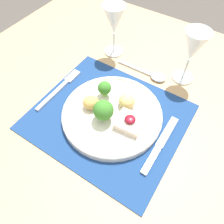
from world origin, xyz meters
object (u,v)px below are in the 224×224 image
(fork, at_px, (62,86))
(wine_glass_near, at_px, (193,48))
(dinner_plate, at_px, (112,113))
(knife, at_px, (158,148))
(wine_glass_far, at_px, (114,22))
(spoon, at_px, (153,75))

(fork, height_order, wine_glass_near, wine_glass_near)
(fork, xyz_separation_m, wine_glass_near, (0.30, 0.25, 0.11))
(dinner_plate, bearing_deg, wine_glass_near, 66.63)
(fork, distance_m, wine_glass_near, 0.41)
(dinner_plate, distance_m, knife, 0.16)
(wine_glass_far, bearing_deg, knife, -41.00)
(dinner_plate, relative_size, fork, 1.47)
(dinner_plate, bearing_deg, fork, 177.66)
(wine_glass_far, bearing_deg, spoon, -11.64)
(spoon, bearing_deg, fork, -137.27)
(fork, xyz_separation_m, spoon, (0.22, 0.20, -0.00))
(dinner_plate, xyz_separation_m, wine_glass_far, (-0.15, 0.24, 0.10))
(fork, bearing_deg, knife, -2.11)
(spoon, xyz_separation_m, wine_glass_near, (0.09, 0.05, 0.11))
(wine_glass_near, distance_m, wine_glass_far, 0.26)
(dinner_plate, xyz_separation_m, fork, (-0.19, 0.01, -0.01))
(knife, height_order, wine_glass_far, wine_glass_far)
(dinner_plate, distance_m, fork, 0.19)
(fork, relative_size, wine_glass_far, 1.11)
(knife, bearing_deg, spoon, 117.20)
(fork, bearing_deg, wine_glass_far, 82.27)
(knife, distance_m, spoon, 0.26)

